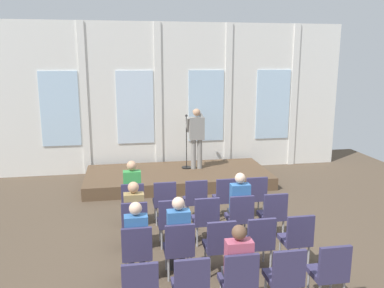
# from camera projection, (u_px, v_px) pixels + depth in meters

# --- Properties ---
(ground_plane) EXTENTS (14.32, 14.32, 0.00)m
(ground_plane) POSITION_uv_depth(u_px,v_px,m) (209.00, 251.00, 7.23)
(ground_plane) COLOR brown
(rear_partition) EXTENTS (10.82, 0.14, 4.47)m
(rear_partition) POSITION_uv_depth(u_px,v_px,m) (172.00, 99.00, 12.06)
(rear_partition) COLOR silver
(rear_partition) RESTS_ON ground
(stage_platform) EXTENTS (5.04, 2.23, 0.33)m
(stage_platform) POSITION_uv_depth(u_px,v_px,m) (178.00, 177.00, 11.13)
(stage_platform) COLOR brown
(stage_platform) RESTS_ON ground
(speaker) EXTENTS (0.52, 0.69, 1.72)m
(speaker) POSITION_uv_depth(u_px,v_px,m) (196.00, 134.00, 11.20)
(speaker) COLOR gray
(speaker) RESTS_ON stage_platform
(mic_stand) EXTENTS (0.28, 0.28, 1.55)m
(mic_stand) POSITION_uv_depth(u_px,v_px,m) (186.00, 157.00, 11.38)
(mic_stand) COLOR black
(mic_stand) RESTS_ON stage_platform
(chair_r0_c0) EXTENTS (0.46, 0.44, 0.94)m
(chair_r0_c0) POSITION_uv_depth(u_px,v_px,m) (133.00, 201.00, 8.20)
(chair_r0_c0) COLOR #99999E
(chair_r0_c0) RESTS_ON ground
(audience_r0_c0) EXTENTS (0.36, 0.39, 1.39)m
(audience_r0_c0) POSITION_uv_depth(u_px,v_px,m) (132.00, 189.00, 8.23)
(audience_r0_c0) COLOR #2D2D33
(audience_r0_c0) RESTS_ON ground
(chair_r0_c1) EXTENTS (0.46, 0.44, 0.94)m
(chair_r0_c1) POSITION_uv_depth(u_px,v_px,m) (165.00, 199.00, 8.31)
(chair_r0_c1) COLOR #99999E
(chair_r0_c1) RESTS_ON ground
(chair_r0_c2) EXTENTS (0.46, 0.44, 0.94)m
(chair_r0_c2) POSITION_uv_depth(u_px,v_px,m) (195.00, 197.00, 8.43)
(chair_r0_c2) COLOR #99999E
(chair_r0_c2) RESTS_ON ground
(chair_r0_c3) EXTENTS (0.46, 0.44, 0.94)m
(chair_r0_c3) POSITION_uv_depth(u_px,v_px,m) (226.00, 196.00, 8.54)
(chair_r0_c3) COLOR #99999E
(chair_r0_c3) RESTS_ON ground
(chair_r0_c4) EXTENTS (0.46, 0.44, 0.94)m
(chair_r0_c4) POSITION_uv_depth(u_px,v_px,m) (255.00, 194.00, 8.65)
(chair_r0_c4) COLOR #99999E
(chair_r0_c4) RESTS_ON ground
(chair_r1_c0) EXTENTS (0.46, 0.44, 0.94)m
(chair_r1_c0) POSITION_uv_depth(u_px,v_px,m) (135.00, 222.00, 7.17)
(chair_r1_c0) COLOR #99999E
(chair_r1_c0) RESTS_ON ground
(audience_r1_c0) EXTENTS (0.36, 0.39, 1.28)m
(audience_r1_c0) POSITION_uv_depth(u_px,v_px,m) (134.00, 211.00, 7.21)
(audience_r1_c0) COLOR #2D2D33
(audience_r1_c0) RESTS_ON ground
(chair_r1_c1) EXTENTS (0.46, 0.44, 0.94)m
(chair_r1_c1) POSITION_uv_depth(u_px,v_px,m) (171.00, 219.00, 7.28)
(chair_r1_c1) COLOR #99999E
(chair_r1_c1) RESTS_ON ground
(chair_r1_c2) EXTENTS (0.46, 0.44, 0.94)m
(chair_r1_c2) POSITION_uv_depth(u_px,v_px,m) (206.00, 217.00, 7.39)
(chair_r1_c2) COLOR #99999E
(chair_r1_c2) RESTS_ON ground
(chair_r1_c3) EXTENTS (0.46, 0.44, 0.94)m
(chair_r1_c3) POSITION_uv_depth(u_px,v_px,m) (240.00, 215.00, 7.50)
(chair_r1_c3) COLOR #99999E
(chair_r1_c3) RESTS_ON ground
(audience_r1_c3) EXTENTS (0.36, 0.39, 1.34)m
(audience_r1_c3) POSITION_uv_depth(u_px,v_px,m) (239.00, 203.00, 7.54)
(audience_r1_c3) COLOR #2D2D33
(audience_r1_c3) RESTS_ON ground
(chair_r1_c4) EXTENTS (0.46, 0.44, 0.94)m
(chair_r1_c4) POSITION_uv_depth(u_px,v_px,m) (273.00, 212.00, 7.61)
(chair_r1_c4) COLOR #99999E
(chair_r1_c4) RESTS_ON ground
(chair_r2_c0) EXTENTS (0.46, 0.44, 0.94)m
(chair_r2_c0) POSITION_uv_depth(u_px,v_px,m) (137.00, 250.00, 6.14)
(chair_r2_c0) COLOR #99999E
(chair_r2_c0) RESTS_ON ground
(audience_r2_c0) EXTENTS (0.36, 0.39, 1.29)m
(audience_r2_c0) POSITION_uv_depth(u_px,v_px,m) (136.00, 236.00, 6.18)
(audience_r2_c0) COLOR #2D2D33
(audience_r2_c0) RESTS_ON ground
(chair_r2_c1) EXTENTS (0.46, 0.44, 0.94)m
(chair_r2_c1) POSITION_uv_depth(u_px,v_px,m) (179.00, 246.00, 6.25)
(chair_r2_c1) COLOR #99999E
(chair_r2_c1) RESTS_ON ground
(audience_r2_c1) EXTENTS (0.36, 0.39, 1.33)m
(audience_r2_c1) POSITION_uv_depth(u_px,v_px,m) (178.00, 232.00, 6.28)
(audience_r2_c1) COLOR #2D2D33
(audience_r2_c1) RESTS_ON ground
(chair_r2_c2) EXTENTS (0.46, 0.44, 0.94)m
(chair_r2_c2) POSITION_uv_depth(u_px,v_px,m) (220.00, 243.00, 6.36)
(chair_r2_c2) COLOR #99999E
(chair_r2_c2) RESTS_ON ground
(chair_r2_c3) EXTENTS (0.46, 0.44, 0.94)m
(chair_r2_c3) POSITION_uv_depth(u_px,v_px,m) (259.00, 240.00, 6.47)
(chair_r2_c3) COLOR #99999E
(chair_r2_c3) RESTS_ON ground
(chair_r2_c4) EXTENTS (0.46, 0.44, 0.94)m
(chair_r2_c4) POSITION_uv_depth(u_px,v_px,m) (297.00, 237.00, 6.58)
(chair_r2_c4) COLOR #99999E
(chair_r2_c4) RESTS_ON ground
(chair_r3_c0) EXTENTS (0.46, 0.44, 0.94)m
(chair_r3_c0) POSITION_uv_depth(u_px,v_px,m) (140.00, 288.00, 5.10)
(chair_r3_c0) COLOR #99999E
(chair_r3_c0) RESTS_ON ground
(chair_r3_c1) EXTENTS (0.46, 0.44, 0.94)m
(chair_r3_c1) POSITION_uv_depth(u_px,v_px,m) (191.00, 283.00, 5.21)
(chair_r3_c1) COLOR #99999E
(chair_r3_c1) RESTS_ON ground
(chair_r3_c2) EXTENTS (0.46, 0.44, 0.94)m
(chair_r3_c2) POSITION_uv_depth(u_px,v_px,m) (239.00, 279.00, 5.32)
(chair_r3_c2) COLOR #99999E
(chair_r3_c2) RESTS_ON ground
(audience_r3_c2) EXTENTS (0.36, 0.39, 1.28)m
(audience_r3_c2) POSITION_uv_depth(u_px,v_px,m) (237.00, 263.00, 5.37)
(audience_r3_c2) COLOR #2D2D33
(audience_r3_c2) RESTS_ON ground
(chair_r3_c3) EXTENTS (0.46, 0.44, 0.94)m
(chair_r3_c3) POSITION_uv_depth(u_px,v_px,m) (285.00, 274.00, 5.43)
(chair_r3_c3) COLOR #99999E
(chair_r3_c3) RESTS_ON ground
(chair_r3_c4) EXTENTS (0.46, 0.44, 0.94)m
(chair_r3_c4) POSITION_uv_depth(u_px,v_px,m) (330.00, 270.00, 5.55)
(chair_r3_c4) COLOR #99999E
(chair_r3_c4) RESTS_ON ground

